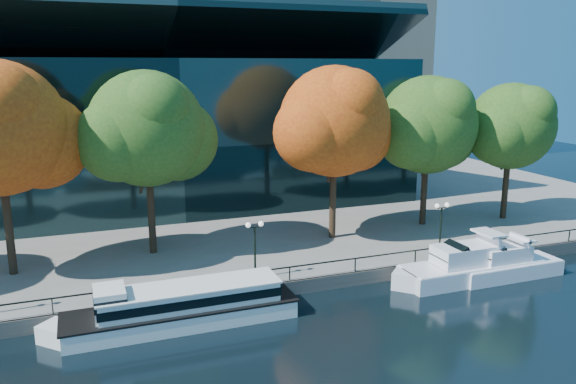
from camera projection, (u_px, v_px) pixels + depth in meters
name	position (u px, v px, depth m)	size (l,w,h in m)	color
ground	(308.00, 313.00, 35.62)	(160.00, 160.00, 0.00)	black
promenade	(194.00, 190.00, 68.73)	(90.00, 67.08, 1.00)	slate
railing	(290.00, 267.00, 38.16)	(88.20, 0.08, 0.99)	black
convention_building	(163.00, 129.00, 61.40)	(50.00, 24.57, 21.43)	black
tour_boat	(176.00, 306.00, 33.77)	(15.25, 3.40, 2.89)	white
cruiser_near	(467.00, 266.00, 40.84)	(12.05, 3.10, 3.49)	white
cruiser_far	(503.00, 265.00, 41.45)	(9.47, 2.62, 3.09)	white
tree_1	(1.00, 131.00, 37.38)	(11.42, 9.36, 14.84)	black
tree_2	(149.00, 131.00, 42.01)	(10.90, 8.94, 14.10)	black
tree_3	(337.00, 124.00, 45.89)	(11.37, 9.32, 14.42)	black
tree_4	(430.00, 127.00, 50.09)	(10.93, 8.97, 13.55)	black
tree_5	(512.00, 128.00, 52.19)	(10.02, 8.22, 12.85)	black
lamp_1	(255.00, 237.00, 38.14)	(1.26, 0.36, 4.03)	black
lamp_2	(441.00, 216.00, 43.32)	(1.26, 0.36, 4.03)	black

